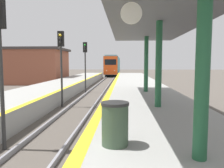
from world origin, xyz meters
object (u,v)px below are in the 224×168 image
object	(u,v)px
train	(113,66)
trash_bin	(115,124)
signal_far	(85,58)
signal_mid	(61,55)

from	to	relation	value
train	trash_bin	world-z (taller)	train
signal_far	trash_bin	size ratio (longest dim) A/B	4.98
signal_mid	signal_far	bearing A→B (deg)	87.70
signal_mid	trash_bin	distance (m)	9.35
trash_bin	train	bearing A→B (deg)	92.79
signal_far	trash_bin	xyz separation A→B (m)	(3.30, -15.09, -1.80)
train	signal_mid	distance (m)	39.27
train	trash_bin	size ratio (longest dim) A/B	24.55
signal_mid	signal_far	distance (m)	6.64
trash_bin	signal_far	bearing A→B (deg)	102.32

